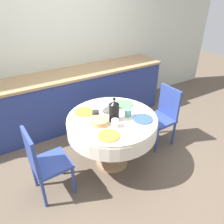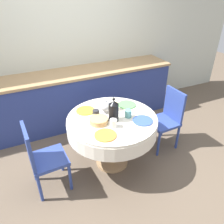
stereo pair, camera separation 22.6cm
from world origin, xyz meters
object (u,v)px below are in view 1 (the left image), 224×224
Objects in this scene: coffee_carafe at (114,111)px; teapot at (105,107)px; chair_right at (43,161)px; chair_left at (163,114)px.

teapot is at bearing 92.09° from coffee_carafe.
chair_right is 2.96× the size of coffee_carafe.
chair_right is 4.64× the size of teapot.
teapot reaches higher than chair_right.
chair_left is 1.00m from coffee_carafe.
chair_left is at bearing -7.39° from teapot.
chair_left is 0.99m from teapot.
coffee_carafe is (-0.92, -0.09, 0.38)m from chair_left.
coffee_carafe is at bearing 86.37° from chair_right.
chair_left is 2.96× the size of coffee_carafe.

